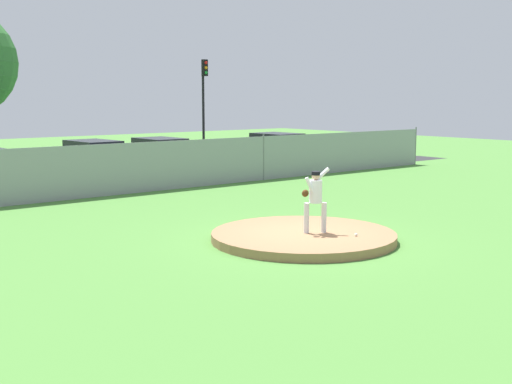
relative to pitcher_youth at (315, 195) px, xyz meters
The scene contains 11 objects.
ground_plane 6.34m from the pitcher_youth, 91.46° to the left, with size 80.00×80.00×0.00m, color #4C8438.
asphalt_strip 14.78m from the pitcher_youth, 90.62° to the left, with size 44.00×7.00×0.01m, color #2B2B2D.
pitchers_mound 1.09m from the pitcher_youth, 124.09° to the left, with size 4.61×4.61×0.22m, color #99704C.
pitcher_youth is the anchor object (origin of this frame).
baseball 1.39m from the pitcher_youth, 61.74° to the right, with size 0.07×0.07×0.07m, color white.
chainlink_fence 10.24m from the pitcher_youth, 90.89° to the left, with size 35.29×0.07×1.99m.
parked_car_silver 15.75m from the pitcher_youth, 72.99° to the left, with size 1.91×4.37×1.68m.
parked_car_navy 14.45m from the pitcher_youth, 86.18° to the left, with size 1.97×4.51×1.75m.
parked_car_charcoal 18.13m from the pitcher_youth, 51.94° to the left, with size 2.06×4.49×1.71m.
traffic_cone_orange 15.23m from the pitcher_youth, 59.79° to the left, with size 0.40×0.40×0.55m.
traffic_light_far 21.38m from the pitcher_youth, 62.61° to the left, with size 0.28×0.46×5.62m.
Camera 1 is at (-11.05, -11.67, 3.54)m, focal length 45.98 mm.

